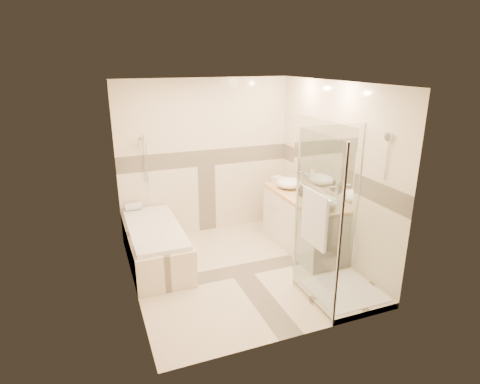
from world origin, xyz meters
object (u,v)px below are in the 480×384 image
object	(u,v)px
shower_enclosure	(334,258)
amenity_bottle_a	(306,192)
vanity	(302,222)
vessel_sink_near	(289,183)
vessel_sink_far	(322,201)
amenity_bottle_b	(301,190)
bathtub	(155,243)

from	to	relation	value
shower_enclosure	amenity_bottle_a	size ratio (longest dim) A/B	12.05
vanity	vessel_sink_near	distance (m)	0.65
vessel_sink_near	vessel_sink_far	size ratio (longest dim) A/B	0.91
amenity_bottle_b	bathtub	bearing A→B (deg)	171.59
vessel_sink_far	shower_enclosure	bearing A→B (deg)	-109.85
bathtub	vanity	bearing A→B (deg)	-9.25
vanity	amenity_bottle_b	world-z (taller)	amenity_bottle_b
vanity	amenity_bottle_a	world-z (taller)	amenity_bottle_a
bathtub	amenity_bottle_b	world-z (taller)	amenity_bottle_b
vessel_sink_near	amenity_bottle_b	size ratio (longest dim) A/B	2.46
bathtub	amenity_bottle_a	xyz separation A→B (m)	(2.13, -0.45, 0.63)
shower_enclosure	amenity_bottle_b	size ratio (longest dim) A/B	12.36
amenity_bottle_a	shower_enclosure	bearing A→B (deg)	-103.08
vessel_sink_near	vessel_sink_far	distance (m)	0.93
vanity	amenity_bottle_a	distance (m)	0.52
vanity	vessel_sink_far	distance (m)	0.73
bathtub	vanity	xyz separation A→B (m)	(2.15, -0.35, 0.12)
vessel_sink_near	vessel_sink_far	xyz separation A→B (m)	(0.00, -0.93, 0.01)
vanity	vessel_sink_near	size ratio (longest dim) A/B	3.99
shower_enclosure	vessel_sink_far	bearing A→B (deg)	70.15
vessel_sink_near	vessel_sink_far	bearing A→B (deg)	-90.00
bathtub	shower_enclosure	bearing A→B (deg)	-41.10
bathtub	vessel_sink_far	size ratio (longest dim) A/B	3.83
amenity_bottle_a	amenity_bottle_b	xyz separation A→B (m)	(0.00, 0.13, -0.00)
amenity_bottle_b	vanity	bearing A→B (deg)	-60.32
shower_enclosure	amenity_bottle_a	xyz separation A→B (m)	(0.27, 1.17, 0.43)
bathtub	shower_enclosure	world-z (taller)	shower_enclosure
bathtub	vessel_sink_far	distance (m)	2.38
vessel_sink_near	amenity_bottle_a	world-z (taller)	amenity_bottle_a
vanity	amenity_bottle_a	xyz separation A→B (m)	(-0.02, -0.10, 0.51)
vessel_sink_near	shower_enclosure	bearing A→B (deg)	-99.21
vessel_sink_far	amenity_bottle_b	distance (m)	0.55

